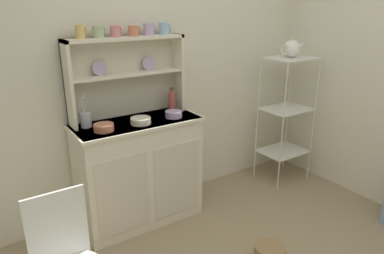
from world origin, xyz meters
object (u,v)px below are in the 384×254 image
at_px(cup_gold_0, 80,32).
at_px(utensil_jar, 86,120).
at_px(bowl_mixing_large, 104,127).
at_px(porcelain_teapot, 292,49).
at_px(jam_bottle, 172,101).
at_px(hutch_shelf_unit, 125,70).
at_px(bakers_rack, 287,106).
at_px(hutch_cabinet, 139,171).

bearing_deg(cup_gold_0, utensil_jar, -130.20).
bearing_deg(bowl_mixing_large, porcelain_teapot, -1.34).
bearing_deg(jam_bottle, porcelain_teapot, -9.69).
height_order(bowl_mixing_large, porcelain_teapot, porcelain_teapot).
height_order(hutch_shelf_unit, porcelain_teapot, hutch_shelf_unit).
height_order(hutch_shelf_unit, bakers_rack, hutch_shelf_unit).
bearing_deg(cup_gold_0, bowl_mixing_large, -78.47).
xyz_separation_m(hutch_cabinet, bakers_rack, (1.56, -0.12, 0.32)).
height_order(hutch_shelf_unit, jam_bottle, hutch_shelf_unit).
bearing_deg(hutch_shelf_unit, utensil_jar, -167.08).
bearing_deg(utensil_jar, bakers_rack, -5.78).
relative_size(cup_gold_0, bowl_mixing_large, 0.66).
xyz_separation_m(hutch_cabinet, porcelain_teapot, (1.55, -0.12, 0.88)).
xyz_separation_m(bowl_mixing_large, utensil_jar, (-0.08, 0.15, 0.03)).
xyz_separation_m(cup_gold_0, jam_bottle, (0.70, -0.04, -0.59)).
relative_size(hutch_cabinet, cup_gold_0, 10.51).
bearing_deg(hutch_cabinet, porcelain_teapot, -4.29).
distance_m(utensil_jar, porcelain_teapot, 1.97).
bearing_deg(cup_gold_0, hutch_cabinet, -20.36).
bearing_deg(hutch_shelf_unit, bowl_mixing_large, -140.89).
xyz_separation_m(hutch_shelf_unit, bakers_rack, (1.56, -0.28, -0.47)).
relative_size(cup_gold_0, porcelain_teapot, 0.38).
xyz_separation_m(hutch_cabinet, utensil_jar, (-0.37, 0.08, 0.48)).
height_order(hutch_cabinet, bakers_rack, bakers_rack).
bearing_deg(bowl_mixing_large, cup_gold_0, 101.53).
bearing_deg(utensil_jar, jam_bottle, 0.65).
xyz_separation_m(hutch_shelf_unit, porcelain_teapot, (1.55, -0.28, 0.09)).
distance_m(cup_gold_0, jam_bottle, 0.92).
relative_size(utensil_jar, porcelain_teapot, 1.00).
relative_size(jam_bottle, porcelain_teapot, 0.79).
bearing_deg(porcelain_teapot, hutch_cabinet, 175.71).
distance_m(hutch_cabinet, bakers_rack, 1.59).
bearing_deg(hutch_shelf_unit, jam_bottle, -11.68).
xyz_separation_m(bakers_rack, jam_bottle, (-1.19, 0.20, 0.18)).
distance_m(hutch_cabinet, hutch_shelf_unit, 0.81).
bearing_deg(utensil_jar, bowl_mixing_large, -62.92).
bearing_deg(hutch_shelf_unit, bakers_rack, -10.15).
distance_m(bakers_rack, jam_bottle, 1.22).
xyz_separation_m(bakers_rack, cup_gold_0, (-1.89, 0.24, 0.77)).
bearing_deg(bowl_mixing_large, jam_bottle, 13.66).
xyz_separation_m(cup_gold_0, utensil_jar, (-0.04, -0.04, -0.62)).
height_order(jam_bottle, porcelain_teapot, porcelain_teapot).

